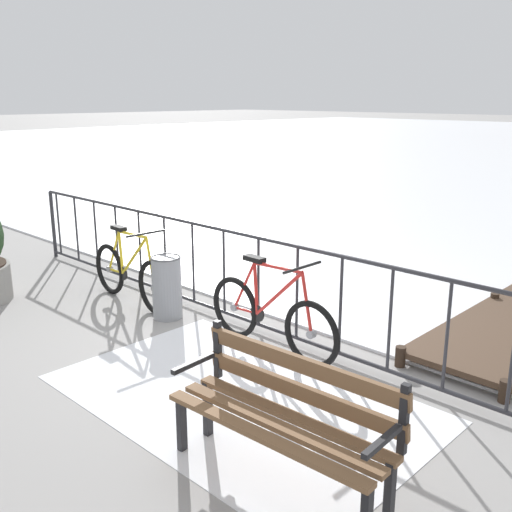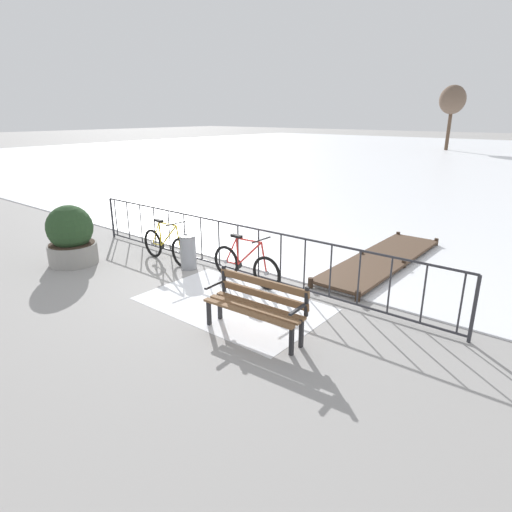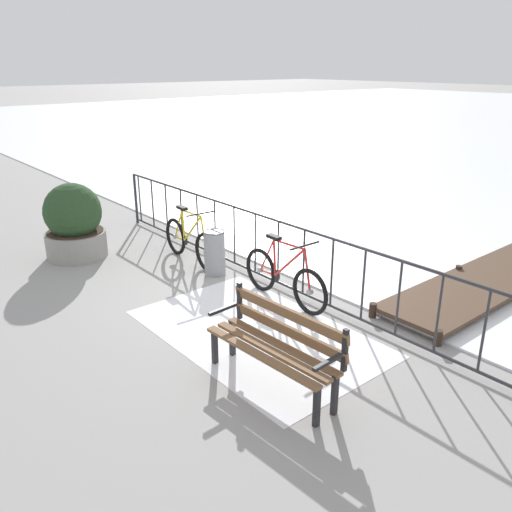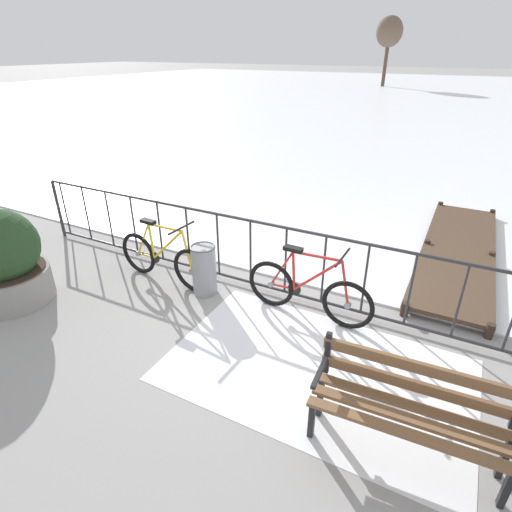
# 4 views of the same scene
# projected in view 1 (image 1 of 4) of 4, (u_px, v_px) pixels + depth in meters

# --- Properties ---
(ground_plane) EXTENTS (160.00, 160.00, 0.00)m
(ground_plane) POSITION_uv_depth(u_px,v_px,m) (258.00, 331.00, 6.48)
(ground_plane) COLOR gray
(snow_patch) EXTENTS (3.22, 2.01, 0.01)m
(snow_patch) POSITION_uv_depth(u_px,v_px,m) (239.00, 398.00, 5.03)
(snow_patch) COLOR white
(snow_patch) RESTS_ON ground
(railing_fence) EXTENTS (9.06, 0.06, 1.07)m
(railing_fence) POSITION_uv_depth(u_px,v_px,m) (258.00, 282.00, 6.34)
(railing_fence) COLOR #2D2D33
(railing_fence) RESTS_ON ground
(bicycle_near_railing) EXTENTS (1.71, 0.52, 0.97)m
(bicycle_near_railing) POSITION_uv_depth(u_px,v_px,m) (271.00, 316.00, 5.89)
(bicycle_near_railing) COLOR black
(bicycle_near_railing) RESTS_ON ground
(bicycle_second) EXTENTS (1.71, 0.52, 0.97)m
(bicycle_second) POSITION_uv_depth(u_px,v_px,m) (131.00, 275.00, 7.25)
(bicycle_second) COLOR black
(bicycle_second) RESTS_ON ground
(park_bench) EXTENTS (1.62, 0.57, 0.89)m
(park_bench) POSITION_uv_depth(u_px,v_px,m) (285.00, 409.00, 3.86)
(park_bench) COLOR brown
(park_bench) RESTS_ON ground
(trash_bin) EXTENTS (0.35, 0.35, 0.73)m
(trash_bin) POSITION_uv_depth(u_px,v_px,m) (167.00, 287.00, 6.79)
(trash_bin) COLOR gray
(trash_bin) RESTS_ON ground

